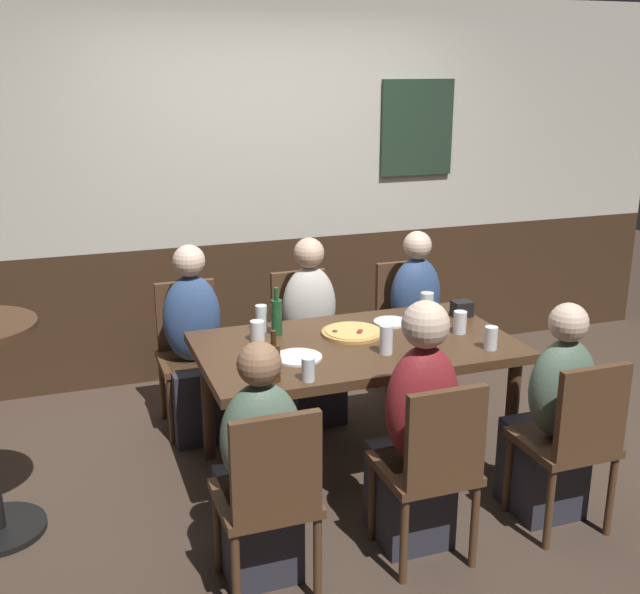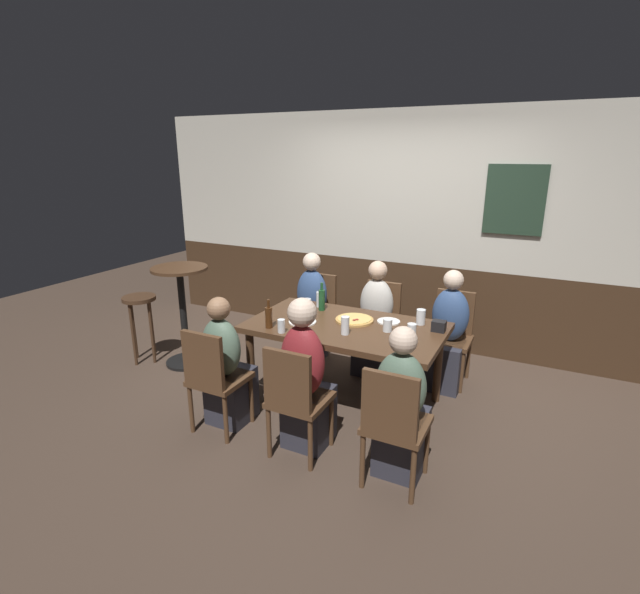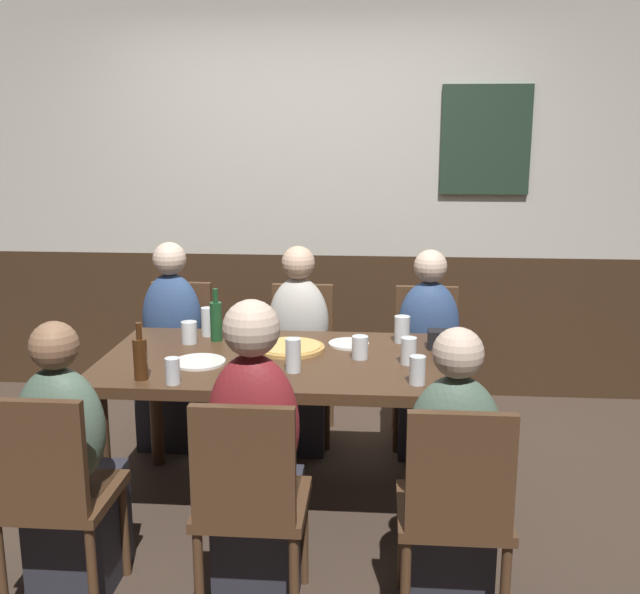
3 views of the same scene
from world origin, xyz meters
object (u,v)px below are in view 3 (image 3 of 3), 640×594
at_px(tumbler_short, 173,373).
at_px(pint_glass_amber, 402,331).
at_px(chair_right_near, 455,505).
at_px(beer_bottle_green, 216,320).
at_px(dining_table, 281,374).
at_px(tumbler_water, 293,356).
at_px(highball_clear, 417,372).
at_px(condiment_caddy, 439,339).
at_px(person_mid_far, 298,363).
at_px(chair_right_far, 426,355).
at_px(beer_glass_half, 189,334).
at_px(person_left_far, 172,359).
at_px(person_mid_near, 256,474).
at_px(pint_glass_pale, 409,353).
at_px(chair_left_far, 179,349).
at_px(chair_mid_near, 249,497).
at_px(plate_white_large, 199,362).
at_px(chair_mid_far, 301,352).
at_px(person_right_far, 428,367).
at_px(pizza, 290,347).
at_px(beer_glass_tall, 208,324).
at_px(pint_glass_stout, 360,349).
at_px(person_right_near, 451,492).
at_px(chair_left_near, 52,489).
at_px(plate_white_small, 349,344).
at_px(person_left_near, 71,478).
at_px(beer_bottle_brown, 140,357).

xyz_separation_m(tumbler_short, pint_glass_amber, (0.97, 0.70, 0.01)).
bearing_deg(chair_right_near, beer_bottle_green, 133.52).
relative_size(dining_table, tumbler_water, 11.09).
xyz_separation_m(highball_clear, condiment_caddy, (0.13, 0.53, -0.01)).
relative_size(person_mid_far, beer_bottle_green, 4.31).
bearing_deg(chair_right_far, beer_glass_half, -150.48).
relative_size(person_left_far, highball_clear, 9.60).
distance_m(person_mid_near, beer_glass_half, 1.08).
bearing_deg(person_mid_near, tumbler_water, 81.19).
relative_size(beer_glass_half, condiment_caddy, 0.99).
relative_size(person_mid_far, pint_glass_pale, 9.33).
bearing_deg(pint_glass_pale, chair_left_far, 144.63).
distance_m(chair_mid_near, pint_glass_amber, 1.35).
xyz_separation_m(chair_right_far, pint_glass_pale, (-0.14, -0.93, 0.30)).
bearing_deg(tumbler_water, beer_glass_half, 144.60).
xyz_separation_m(person_left_far, plate_white_large, (0.37, -0.84, 0.26)).
bearing_deg(chair_mid_far, beer_bottle_green, -119.71).
height_order(tumbler_water, beer_glass_half, tumbler_water).
bearing_deg(person_mid_far, person_left_far, 179.96).
height_order(person_right_far, tumbler_short, person_right_far).
distance_m(chair_mid_far, pizza, 0.80).
bearing_deg(tumbler_short, pizza, 50.72).
height_order(dining_table, chair_mid_near, chair_mid_near).
bearing_deg(pint_glass_pale, person_mid_near, -130.98).
xyz_separation_m(beer_glass_half, beer_glass_tall, (0.06, 0.14, 0.01)).
height_order(dining_table, pizza, pizza).
xyz_separation_m(chair_right_far, pint_glass_stout, (-0.36, -0.87, 0.29)).
xyz_separation_m(person_right_near, person_left_far, (-1.46, 1.44, 0.02)).
bearing_deg(person_mid_near, pint_glass_pale, 49.02).
relative_size(person_right_near, beer_glass_tall, 7.53).
height_order(chair_mid_near, beer_glass_tall, beer_glass_tall).
distance_m(person_right_near, pint_glass_pale, 0.76).
distance_m(chair_left_near, pint_glass_stout, 1.45).
distance_m(tumbler_water, plate_white_small, 0.49).
bearing_deg(person_left_near, chair_mid_near, -12.72).
bearing_deg(beer_bottle_brown, chair_mid_far, 66.03).
height_order(dining_table, beer_bottle_brown, beer_bottle_brown).
height_order(plate_white_large, condiment_caddy, condiment_caddy).
distance_m(chair_right_far, beer_bottle_green, 1.30).
relative_size(chair_mid_near, beer_glass_half, 8.10).
height_order(tumbler_short, pint_glass_amber, pint_glass_amber).
bearing_deg(chair_right_far, chair_left_far, 180.00).
height_order(tumbler_water, pint_glass_pale, tumbler_water).
distance_m(chair_left_far, pint_glass_amber, 1.45).
bearing_deg(pint_glass_stout, plate_white_small, 105.87).
relative_size(tumbler_water, beer_glass_half, 1.37).
xyz_separation_m(person_left_near, beer_glass_half, (0.25, 0.92, 0.33)).
bearing_deg(person_right_far, chair_left_near, -132.19).
bearing_deg(chair_right_near, chair_left_far, 129.45).
bearing_deg(tumbler_short, chair_right_far, 48.67).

